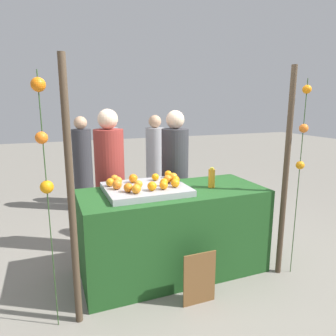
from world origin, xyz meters
The scene contains 32 objects.
ground_plane centered at (0.00, 0.00, 0.00)m, with size 24.00×24.00×0.00m, color gray.
stall_counter centered at (0.00, 0.00, 0.44)m, with size 1.88×0.81×0.89m, color #1E4C1E.
orange_tray centered at (-0.28, 0.04, 0.92)m, with size 0.79×0.66×0.06m, color #9EA0A5.
orange_0 centered at (-0.54, 0.29, 0.99)m, with size 0.08×0.08×0.08m, color orange.
orange_1 centered at (-0.27, -0.13, 0.99)m, with size 0.09×0.09×0.09m, color orange.
orange_2 centered at (-0.36, 0.22, 0.99)m, with size 0.09×0.09×0.09m, color orange.
orange_3 centered at (-0.03, 0.07, 0.99)m, with size 0.09×0.09×0.09m, color orange.
orange_4 centered at (-0.12, 0.22, 0.99)m, with size 0.08×0.08×0.08m, color orange.
orange_5 centered at (-0.16, -0.13, 0.99)m, with size 0.08×0.08×0.08m, color orange.
orange_6 centered at (-0.43, -0.17, 0.99)m, with size 0.09×0.09×0.09m, color orange.
orange_7 centered at (-0.11, -0.02, 0.99)m, with size 0.08×0.08×0.08m, color orange.
orange_8 centered at (0.03, 0.01, 0.99)m, with size 0.08×0.08×0.08m, color orange.
orange_9 centered at (-0.61, 0.17, 0.99)m, with size 0.08×0.08×0.08m, color orange.
orange_10 centered at (-0.37, -0.01, 0.99)m, with size 0.08×0.08×0.08m, color orange.
orange_11 centered at (-0.52, 0.19, 0.99)m, with size 0.08×0.08×0.08m, color orange.
orange_12 centered at (-0.49, -0.10, 0.99)m, with size 0.09×0.09×0.09m, color orange.
orange_13 centered at (0.05, 0.12, 0.99)m, with size 0.09×0.09×0.09m, color orange.
orange_14 centered at (-0.02, -0.10, 0.99)m, with size 0.08×0.08×0.08m, color orange.
orange_15 centered at (-0.57, 0.03, 0.99)m, with size 0.09×0.09×0.09m, color orange.
orange_16 centered at (0.06, 0.29, 0.99)m, with size 0.08×0.08×0.08m, color orange.
juice_bottle centered at (0.41, -0.04, 0.99)m, with size 0.07×0.07×0.21m.
chalkboard_sign centered at (0.00, -0.60, 0.24)m, with size 0.31×0.03×0.50m.
vendor_left centered at (-0.51, 0.71, 0.79)m, with size 0.34×0.34×1.69m.
vendor_right centered at (0.31, 0.70, 0.78)m, with size 0.33×0.33×1.67m.
crowd_person_0 centered at (-0.64, 2.36, 0.72)m, with size 0.31×0.31×1.54m.
crowd_person_1 centered at (0.92, 2.22, 0.70)m, with size 0.30×0.30×1.50m.
crowd_person_2 centered at (0.52, 2.06, 0.72)m, with size 0.31×0.31×1.55m.
crowd_person_3 centered at (-0.17, 2.45, 0.72)m, with size 0.31×0.31×1.54m.
canopy_post_left centered at (-1.02, -0.44, 1.05)m, with size 0.06×0.06×2.10m, color #473828.
canopy_post_right centered at (1.02, -0.44, 1.05)m, with size 0.06×0.06×2.10m, color #473828.
garland_strand_left centered at (-1.18, -0.43, 1.50)m, with size 0.10×0.11×1.98m.
garland_strand_right centered at (1.14, -0.49, 1.48)m, with size 0.09×0.09×1.98m.
Camera 1 is at (-1.15, -2.78, 1.76)m, focal length 33.03 mm.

